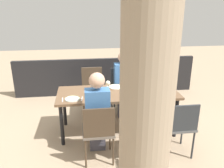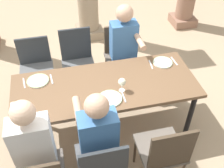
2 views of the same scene
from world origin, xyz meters
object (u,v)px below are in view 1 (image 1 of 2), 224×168
at_px(chair_east_north, 98,129).
at_px(wine_glass_1, 108,83).
at_px(chair_west_north, 179,124).
at_px(diner_guest_third, 151,81).
at_px(chair_mid_south, 122,87).
at_px(stone_column_centre, 146,124).
at_px(chair_east_south, 92,88).
at_px(diner_woman_green, 123,82).
at_px(plate_2, 72,99).
at_px(chair_west_south, 148,86).
at_px(dining_table, 118,96).
at_px(diner_man_white, 97,112).
at_px(plate_1, 116,87).
at_px(chair_mid_north, 142,127).
at_px(plate_0, 163,94).

relative_size(chair_east_north, wine_glass_1, 5.49).
xyz_separation_m(chair_west_north, diner_guest_third, (-0.00, -1.45, 0.19)).
distance_m(chair_mid_south, stone_column_centre, 3.22).
relative_size(chair_west_north, wine_glass_1, 5.34).
bearing_deg(chair_west_north, chair_east_south, -54.70).
height_order(chair_east_south, diner_guest_third, diner_guest_third).
xyz_separation_m(chair_east_south, diner_woman_green, (-0.61, 0.19, 0.15)).
xyz_separation_m(chair_mid_south, chair_east_south, (0.61, -0.01, 0.00)).
bearing_deg(diner_guest_third, plate_2, 29.08).
relative_size(chair_west_north, chair_east_north, 0.97).
xyz_separation_m(chair_west_north, chair_east_north, (1.17, 0.00, 0.01)).
xyz_separation_m(chair_west_south, wine_glass_1, (0.93, 0.69, 0.35)).
bearing_deg(dining_table, chair_east_north, 64.39).
bearing_deg(dining_table, diner_man_white, 58.33).
height_order(stone_column_centre, plate_1, stone_column_centre).
relative_size(chair_east_south, diner_man_white, 0.72).
xyz_separation_m(stone_column_centre, plate_1, (-0.17, -2.49, -0.64)).
height_order(diner_guest_third, stone_column_centre, stone_column_centre).
distance_m(chair_mid_north, chair_mid_south, 1.65).
bearing_deg(plate_1, dining_table, 89.12).
bearing_deg(plate_0, diner_guest_third, -93.59).
distance_m(chair_east_north, diner_woman_green, 1.60).
bearing_deg(plate_1, diner_man_white, 65.37).
distance_m(diner_guest_third, plate_0, 0.85).
bearing_deg(stone_column_centre, chair_west_south, -106.95).
bearing_deg(plate_0, chair_mid_north, 49.93).
bearing_deg(diner_woman_green, chair_west_south, -161.85).
height_order(diner_woman_green, wine_glass_1, diner_woman_green).
bearing_deg(diner_woman_green, chair_mid_north, 89.88).
bearing_deg(wine_glass_1, dining_table, 139.65).
relative_size(dining_table, chair_mid_north, 2.19).
bearing_deg(chair_west_north, chair_mid_north, 0.99).
bearing_deg(stone_column_centre, plate_0, -113.62).
relative_size(diner_woman_green, stone_column_centre, 0.45).
bearing_deg(diner_woman_green, diner_man_white, 64.44).
distance_m(dining_table, plate_2, 0.79).
bearing_deg(plate_0, plate_2, 0.05).
distance_m(chair_mid_north, plate_1, 1.10).
distance_m(dining_table, diner_man_white, 0.76).
bearing_deg(diner_man_white, wine_glass_1, -107.49).
bearing_deg(chair_mid_south, chair_west_north, 108.78).
relative_size(plate_0, plate_1, 0.96).
bearing_deg(stone_column_centre, chair_east_south, -85.78).
xyz_separation_m(plate_0, plate_2, (1.48, 0.00, 0.00)).
bearing_deg(chair_mid_north, chair_east_north, -0.65).
distance_m(dining_table, diner_guest_third, 1.00).
bearing_deg(plate_2, chair_mid_south, -132.76).
bearing_deg(chair_west_south, chair_west_north, 90.00).
xyz_separation_m(dining_table, chair_west_south, (-0.77, -0.82, -0.16)).
xyz_separation_m(chair_west_south, chair_mid_south, (0.56, -0.00, 0.02)).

